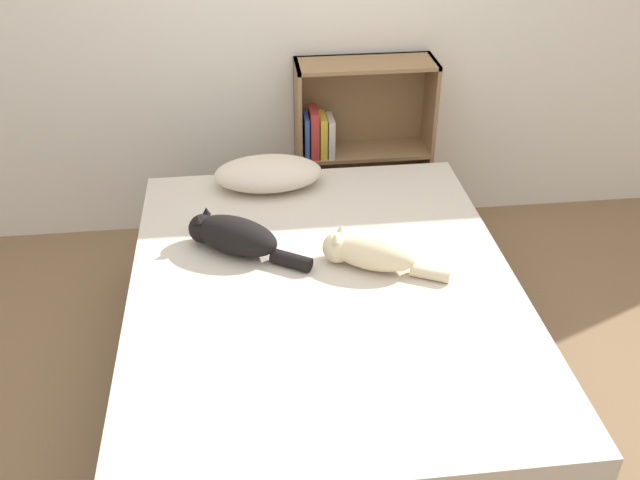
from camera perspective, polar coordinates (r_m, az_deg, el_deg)
ground_plane at (r=3.10m, az=0.32°, el=-11.82°), size 8.00×8.00×0.00m
wall_back at (r=3.75m, az=-2.44°, el=18.49°), size 8.00×0.06×2.50m
bed at (r=2.92m, az=0.34°, el=-7.94°), size 1.53×1.94×0.56m
pillow at (r=3.36m, az=-4.16°, el=5.34°), size 0.51×0.30×0.14m
cat_light at (r=2.79m, az=3.84°, el=-1.00°), size 0.48×0.30×0.15m
cat_dark at (r=2.90m, az=-6.95°, el=0.35°), size 0.50×0.37×0.15m
bookshelf at (r=3.92m, az=2.94°, el=7.60°), size 0.72×0.26×0.99m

